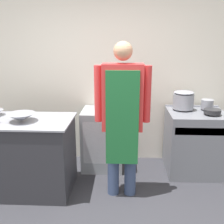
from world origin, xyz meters
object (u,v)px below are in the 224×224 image
Objects in this scene: person_cook at (122,112)px; saute_pan at (212,111)px; sauce_pot at (207,104)px; fridge_unit at (103,139)px; stock_pot at (183,100)px; mixing_bowl at (21,117)px; stove at (195,142)px.

saute_pan is at bearing 23.85° from person_cook.
fridge_unit is at bearing -178.58° from sauce_pot.
stock_pot is 1.72× the size of sauce_pot.
person_cook reaches higher than saute_pan.
mixing_bowl is at bearing -179.92° from person_cook.
mixing_bowl is (-1.19, -0.00, -0.08)m from person_cook.
stove is 0.57m from sauce_pot.
stove is 5.39× the size of sauce_pot.
saute_pan is (0.34, -0.24, -0.10)m from stock_pot.
person_cook is at bearing -156.15° from saute_pan.
mixing_bowl is (-0.90, -0.74, 0.54)m from fridge_unit.
person_cook is 10.95× the size of sauce_pot.
mixing_bowl is 2.51m from sauce_pot.
stock_pot is 1.31× the size of saute_pan.
stock_pot is 0.43m from saute_pan.
person_cook reaches higher than mixing_bowl.
mixing_bowl is at bearing -167.46° from saute_pan.
fridge_unit is 0.48× the size of person_cook.
stove is 1.03× the size of fridge_unit.
mixing_bowl is (-2.23, -0.65, 0.53)m from stove.
saute_pan is at bearing -37.38° from stove.
fridge_unit is 1.58m from sauce_pot.
mixing_bowl reaches higher than saute_pan.
stove is 1.37m from person_cook.
sauce_pot is at bearing 0.00° from stock_pot.
fridge_unit is 1.00m from person_cook.
stove is 3.13× the size of stock_pot.
mixing_bowl reaches higher than fridge_unit.
saute_pan is (0.16, -0.12, 0.49)m from stove.
person_cook is at bearing -147.13° from sauce_pot.
stove is at bearing 16.31° from mixing_bowl.
stove is at bearing -142.09° from sauce_pot.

